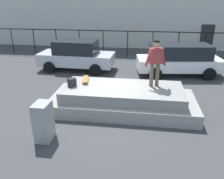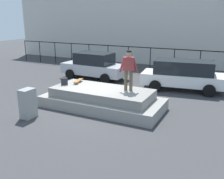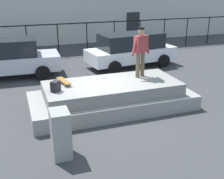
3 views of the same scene
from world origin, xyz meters
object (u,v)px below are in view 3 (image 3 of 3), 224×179
(skateboarder, at_px, (141,49))
(car_white_hatchback_mid, at_px, (131,49))
(backpack, at_px, (56,86))
(skateboard, at_px, (64,81))
(car_silver_sedan_near, at_px, (10,58))
(utility_box, at_px, (61,134))

(skateboarder, xyz_separation_m, car_white_hatchback_mid, (1.48, 4.26, -1.00))
(skateboarder, height_order, backpack, skateboarder)
(skateboarder, distance_m, backpack, 3.16)
(skateboarder, distance_m, skateboard, 2.81)
(skateboarder, relative_size, skateboard, 1.99)
(car_silver_sedan_near, bearing_deg, car_white_hatchback_mid, -1.46)
(backpack, bearing_deg, skateboard, -166.60)
(backpack, bearing_deg, utility_box, 37.03)
(backpack, distance_m, utility_box, 2.19)
(skateboard, distance_m, car_silver_sedan_near, 4.58)
(backpack, bearing_deg, skateboarder, 142.90)
(skateboard, bearing_deg, backpack, -120.26)
(skateboard, xyz_separation_m, car_white_hatchback_mid, (4.14, 4.14, -0.11))
(skateboard, relative_size, car_silver_sedan_near, 0.20)
(skateboarder, xyz_separation_m, car_silver_sedan_near, (-4.27, 4.41, -1.02))
(car_silver_sedan_near, relative_size, car_white_hatchback_mid, 0.94)
(skateboarder, relative_size, backpack, 5.21)
(car_silver_sedan_near, height_order, utility_box, car_silver_sedan_near)
(skateboarder, height_order, car_white_hatchback_mid, skateboarder)
(backpack, relative_size, car_white_hatchback_mid, 0.07)
(car_white_hatchback_mid, bearing_deg, backpack, -133.43)
(car_white_hatchback_mid, xyz_separation_m, utility_box, (-4.75, -6.88, -0.29))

